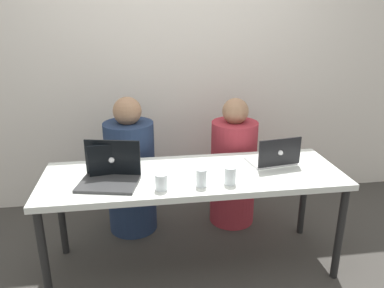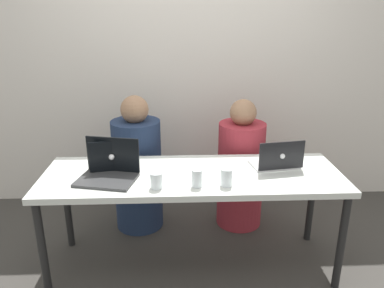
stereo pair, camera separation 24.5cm
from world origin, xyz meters
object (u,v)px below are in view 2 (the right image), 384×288
(laptop_back_left, at_px, (112,162))
(water_glass_center, at_px, (197,179))
(water_glass_left, at_px, (156,181))
(person_on_right, at_px, (240,171))
(water_glass_right, at_px, (226,178))
(person_on_left, at_px, (138,171))
(laptop_back_right, at_px, (276,161))
(laptop_front_left, at_px, (109,171))

(laptop_back_left, xyz_separation_m, water_glass_center, (0.55, -0.29, -0.00))
(water_glass_center, height_order, water_glass_left, water_glass_center)
(person_on_right, distance_m, laptop_back_left, 1.10)
(water_glass_left, bearing_deg, water_glass_center, 2.18)
(water_glass_center, bearing_deg, water_glass_right, 1.68)
(person_on_left, distance_m, water_glass_right, 1.01)
(person_on_left, bearing_deg, person_on_right, 174.40)
(person_on_left, relative_size, laptop_back_right, 3.25)
(laptop_back_right, distance_m, water_glass_left, 0.85)
(water_glass_right, relative_size, water_glass_center, 1.00)
(laptop_back_right, bearing_deg, laptop_front_left, -2.34)
(person_on_left, height_order, laptop_front_left, person_on_left)
(person_on_left, relative_size, water_glass_right, 10.18)
(laptop_back_left, height_order, water_glass_right, laptop_back_left)
(person_on_right, distance_m, water_glass_right, 0.83)
(water_glass_left, bearing_deg, person_on_left, 104.35)
(person_on_right, bearing_deg, laptop_front_left, 28.02)
(person_on_right, height_order, water_glass_right, person_on_right)
(laptop_front_left, bearing_deg, laptop_back_left, 103.67)
(person_on_right, xyz_separation_m, water_glass_left, (-0.65, -0.77, 0.28))
(person_on_left, height_order, water_glass_right, person_on_left)
(laptop_back_right, distance_m, water_glass_right, 0.46)
(water_glass_center, bearing_deg, laptop_back_right, 26.08)
(laptop_back_right, relative_size, water_glass_right, 3.13)
(person_on_right, relative_size, water_glass_left, 11.06)
(laptop_back_left, distance_m, water_glass_center, 0.62)
(person_on_right, height_order, laptop_back_left, person_on_right)
(laptop_front_left, relative_size, water_glass_right, 3.67)
(person_on_right, xyz_separation_m, water_glass_right, (-0.22, -0.75, 0.28))
(person_on_right, bearing_deg, water_glass_right, 68.54)
(water_glass_right, height_order, water_glass_left, water_glass_right)
(person_on_left, height_order, laptop_back_left, person_on_left)
(person_on_left, distance_m, water_glass_center, 0.91)
(water_glass_right, bearing_deg, water_glass_left, -178.03)
(person_on_right, bearing_deg, water_glass_left, 44.96)
(water_glass_left, bearing_deg, person_on_right, 49.91)
(person_on_left, relative_size, person_on_right, 1.03)
(laptop_back_right, height_order, water_glass_left, laptop_back_right)
(laptop_front_left, bearing_deg, person_on_right, 45.87)
(laptop_back_left, distance_m, water_glass_right, 0.79)
(person_on_left, xyz_separation_m, water_glass_center, (0.44, -0.76, 0.26))
(water_glass_right, distance_m, water_glass_left, 0.42)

